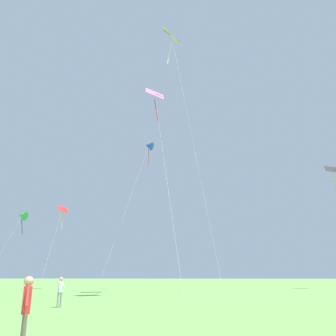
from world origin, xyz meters
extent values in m
cube|color=black|center=(20.47, 42.29, 15.09)|extent=(2.06, 1.05, 1.29)
cylinder|color=#3F382D|center=(20.47, 42.29, 15.09)|extent=(1.58, 0.38, 0.41)
cylinder|color=yellow|center=(20.40, 42.33, 13.23)|extent=(0.25, 0.19, 2.50)
cone|color=blue|center=(-3.51, 38.09, 17.58)|extent=(1.40, 1.31, 1.32)
cylinder|color=red|center=(-3.49, 38.09, 16.06)|extent=(0.11, 0.08, 2.15)
cylinder|color=silver|center=(-5.09, 33.19, 8.74)|extent=(3.18, 9.81, 17.48)
cube|color=yellow|center=(0.57, 22.74, 22.28)|extent=(1.90, 2.48, 1.80)
cylinder|color=#3F382D|center=(0.57, 22.74, 22.28)|extent=(1.52, 0.82, 0.88)
cylinder|color=silver|center=(0.38, 22.69, 20.47)|extent=(0.50, 0.23, 2.21)
cylinder|color=silver|center=(2.27, 20.04, 11.06)|extent=(3.43, 5.42, 22.12)
cube|color=red|center=(-15.19, 40.73, 9.97)|extent=(1.51, 1.73, 1.18)
cylinder|color=#3F382D|center=(-15.19, 40.73, 9.97)|extent=(1.27, 0.80, 0.44)
cylinder|color=yellow|center=(-15.16, 40.73, 8.39)|extent=(0.14, 0.08, 2.02)
cylinder|color=silver|center=(-14.19, 35.87, 4.92)|extent=(2.01, 9.73, 9.85)
cube|color=pink|center=(-1.68, 28.90, 19.96)|extent=(1.97, 1.87, 1.60)
cylinder|color=#3F382D|center=(-1.68, 28.90, 19.96)|extent=(1.71, 0.29, 0.69)
cylinder|color=red|center=(-1.48, 28.82, 18.00)|extent=(0.51, 0.28, 2.55)
cylinder|color=silver|center=(-0.02, 23.15, 9.90)|extent=(3.32, 11.51, 19.81)
cone|color=green|center=(-20.37, 40.16, 9.15)|extent=(1.49, 1.38, 1.46)
cylinder|color=black|center=(-20.17, 40.09, 7.69)|extent=(0.48, 0.23, 1.94)
cylinder|color=silver|center=(-20.99, 37.58, 4.52)|extent=(1.25, 5.18, 9.04)
cylinder|color=#665B4C|center=(-1.38, 3.90, 0.39)|extent=(0.10, 0.10, 0.78)
cylinder|color=#665B4C|center=(-1.31, 3.75, 0.39)|extent=(0.10, 0.10, 0.78)
cube|color=red|center=(-1.35, 3.82, 1.07)|extent=(0.25, 0.25, 0.58)
cylinder|color=red|center=(-1.40, 3.93, 1.21)|extent=(0.19, 0.27, 0.54)
cylinder|color=red|center=(-1.29, 3.72, 1.21)|extent=(0.19, 0.27, 0.54)
sphere|color=tan|center=(-1.35, 3.82, 1.47)|extent=(0.21, 0.21, 0.21)
cylinder|color=gray|center=(-4.84, 14.79, 0.37)|extent=(0.10, 0.10, 0.75)
cylinder|color=gray|center=(-4.73, 14.89, 0.37)|extent=(0.10, 0.10, 0.75)
cube|color=white|center=(-4.79, 14.84, 1.03)|extent=(0.25, 0.25, 0.56)
cylinder|color=white|center=(-4.87, 14.76, 1.17)|extent=(0.24, 0.22, 0.52)
cylinder|color=white|center=(-4.70, 14.92, 1.17)|extent=(0.24, 0.22, 0.52)
sphere|color=tan|center=(-4.79, 14.84, 1.41)|extent=(0.21, 0.21, 0.21)
camera|label=1|loc=(2.45, -4.23, 1.59)|focal=37.87mm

